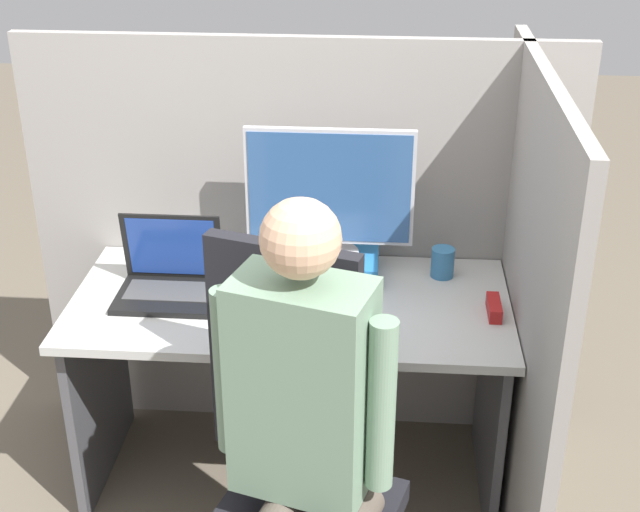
{
  "coord_description": "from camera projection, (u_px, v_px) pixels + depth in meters",
  "views": [
    {
      "loc": [
        0.29,
        -2.17,
        2.15
      ],
      "look_at": [
        0.11,
        0.17,
        0.98
      ],
      "focal_mm": 50.0,
      "sensor_mm": 36.0,
      "label": 1
    }
  ],
  "objects": [
    {
      "name": "mouse",
      "position": [
        245.0,
        311.0,
        2.79
      ],
      "size": [
        0.07,
        0.05,
        0.04
      ],
      "color": "black",
      "rests_on": "desk"
    },
    {
      "name": "coffee_mug",
      "position": [
        443.0,
        262.0,
        3.03
      ],
      "size": [
        0.08,
        0.08,
        0.1
      ],
      "color": "teal",
      "rests_on": "desk"
    },
    {
      "name": "stapler",
      "position": [
        494.0,
        308.0,
        2.81
      ],
      "size": [
        0.04,
        0.13,
        0.05
      ],
      "color": "#A31919",
      "rests_on": "desk"
    },
    {
      "name": "monitor",
      "position": [
        330.0,
        193.0,
        2.93
      ],
      "size": [
        0.56,
        0.2,
        0.45
      ],
      "color": "#B2B2B7",
      "rests_on": "paper_box"
    },
    {
      "name": "cubicle_panel_right",
      "position": [
        523.0,
        313.0,
        2.78
      ],
      "size": [
        0.04,
        1.32,
        1.5
      ],
      "color": "gray",
      "rests_on": "ground"
    },
    {
      "name": "paper_box",
      "position": [
        329.0,
        264.0,
        3.05
      ],
      "size": [
        0.33,
        0.23,
        0.07
      ],
      "color": "#236BAD",
      "rests_on": "desk"
    },
    {
      "name": "laptop",
      "position": [
        169.0,
        281.0,
        2.91
      ],
      "size": [
        0.33,
        0.25,
        0.26
      ],
      "color": "black",
      "rests_on": "desk"
    },
    {
      "name": "carrot_toy",
      "position": [
        267.0,
        326.0,
        2.72
      ],
      "size": [
        0.04,
        0.12,
        0.04
      ],
      "color": "orange",
      "rests_on": "desk"
    },
    {
      "name": "desk",
      "position": [
        291.0,
        347.0,
        2.98
      ],
      "size": [
        1.43,
        0.69,
        0.73
      ],
      "color": "#B7B7B2",
      "rests_on": "ground"
    },
    {
      "name": "person",
      "position": [
        306.0,
        426.0,
        2.19
      ],
      "size": [
        0.46,
        0.47,
        1.38
      ],
      "color": "brown",
      "rests_on": "ground"
    },
    {
      "name": "office_chair",
      "position": [
        295.0,
        456.0,
        2.44
      ],
      "size": [
        0.58,
        0.62,
        1.15
      ],
      "color": "black",
      "rests_on": "ground"
    },
    {
      "name": "cubicle_panel_back",
      "position": [
        301.0,
        244.0,
        3.22
      ],
      "size": [
        1.93,
        0.04,
        1.5
      ],
      "color": "gray",
      "rests_on": "ground"
    }
  ]
}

